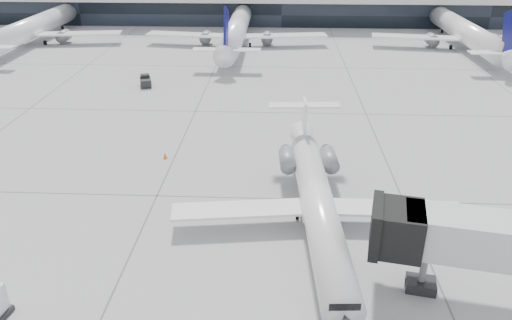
{
  "coord_description": "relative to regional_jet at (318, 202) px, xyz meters",
  "views": [
    {
      "loc": [
        -0.18,
        -35.06,
        20.42
      ],
      "look_at": [
        -1.96,
        1.76,
        2.6
      ],
      "focal_mm": 35.0,
      "sensor_mm": 36.0,
      "label": 1
    }
  ],
  "objects": [
    {
      "name": "bg_jet_right",
      "position": [
        29.24,
        58.87,
        -2.08
      ],
      "size": [
        32.0,
        40.0,
        9.6
      ],
      "primitive_type": null,
      "color": "white",
      "rests_on": "ground"
    },
    {
      "name": "ground",
      "position": [
        -2.76,
        3.87,
        -2.08
      ],
      "size": [
        220.0,
        220.0,
        0.0
      ],
      "primitive_type": "plane",
      "color": "gray",
      "rests_on": "ground"
    },
    {
      "name": "traffic_cone",
      "position": [
        -13.59,
        10.96,
        -1.8
      ],
      "size": [
        0.5,
        0.5,
        0.61
      ],
      "rotation": [
        0.0,
        0.0,
        0.22
      ],
      "color": "orange",
      "rests_on": "ground"
    },
    {
      "name": "far_tug",
      "position": [
        -21.03,
        33.36,
        -1.4
      ],
      "size": [
        2.06,
        2.7,
        1.52
      ],
      "rotation": [
        0.0,
        0.0,
        0.31
      ],
      "color": "black",
      "rests_on": "ground"
    },
    {
      "name": "bg_jet_left",
      "position": [
        -47.76,
        58.87,
        -2.08
      ],
      "size": [
        32.0,
        40.0,
        9.6
      ],
      "primitive_type": null,
      "color": "white",
      "rests_on": "ground"
    },
    {
      "name": "bg_jet_center",
      "position": [
        -10.76,
        58.87,
        -2.08
      ],
      "size": [
        32.0,
        40.0,
        9.6
      ],
      "primitive_type": null,
      "color": "white",
      "rests_on": "ground"
    },
    {
      "name": "regional_jet",
      "position": [
        0.0,
        0.0,
        0.0
      ],
      "size": [
        21.17,
        26.43,
        6.1
      ],
      "rotation": [
        0.0,
        0.0,
        0.06
      ],
      "color": "white",
      "rests_on": "ground"
    }
  ]
}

